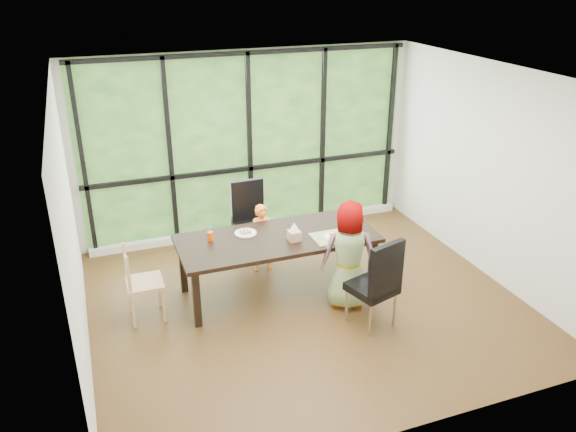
{
  "coord_description": "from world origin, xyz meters",
  "views": [
    {
      "loc": [
        -2.26,
        -5.52,
        3.77
      ],
      "look_at": [
        -0.12,
        0.26,
        1.05
      ],
      "focal_mm": 35.85,
      "sensor_mm": 36.0,
      "label": 1
    }
  ],
  "objects_px": {
    "orange_cup": "(210,236)",
    "green_cup": "(359,231)",
    "chair_interior_leather": "(372,282)",
    "tissue_box": "(294,236)",
    "dining_table": "(278,264)",
    "child_toddler": "(262,238)",
    "plate_near": "(332,236)",
    "child_older": "(351,254)",
    "plate_far": "(246,233)",
    "white_mug": "(359,219)",
    "chair_window_leather": "(252,222)",
    "chair_end_beech": "(145,283)"
  },
  "relations": [
    {
      "from": "child_toddler",
      "to": "plate_near",
      "type": "distance_m",
      "value": 1.08
    },
    {
      "from": "chair_end_beech",
      "to": "tissue_box",
      "type": "distance_m",
      "value": 1.8
    },
    {
      "from": "tissue_box",
      "to": "plate_far",
      "type": "bearing_deg",
      "value": 143.34
    },
    {
      "from": "tissue_box",
      "to": "child_toddler",
      "type": "bearing_deg",
      "value": 101.79
    },
    {
      "from": "dining_table",
      "to": "plate_far",
      "type": "height_order",
      "value": "plate_far"
    },
    {
      "from": "dining_table",
      "to": "tissue_box",
      "type": "bearing_deg",
      "value": -44.04
    },
    {
      "from": "plate_far",
      "to": "white_mug",
      "type": "xyz_separation_m",
      "value": [
        1.44,
        -0.18,
        0.04
      ]
    },
    {
      "from": "plate_far",
      "to": "plate_near",
      "type": "bearing_deg",
      "value": -24.99
    },
    {
      "from": "orange_cup",
      "to": "child_older",
      "type": "bearing_deg",
      "value": -26.83
    },
    {
      "from": "white_mug",
      "to": "chair_window_leather",
      "type": "bearing_deg",
      "value": 140.61
    },
    {
      "from": "orange_cup",
      "to": "green_cup",
      "type": "height_order",
      "value": "green_cup"
    },
    {
      "from": "child_older",
      "to": "tissue_box",
      "type": "height_order",
      "value": "child_older"
    },
    {
      "from": "child_toddler",
      "to": "dining_table",
      "type": "bearing_deg",
      "value": -83.24
    },
    {
      "from": "chair_interior_leather",
      "to": "chair_end_beech",
      "type": "bearing_deg",
      "value": -39.88
    },
    {
      "from": "plate_near",
      "to": "plate_far",
      "type": "bearing_deg",
      "value": 155.01
    },
    {
      "from": "dining_table",
      "to": "chair_window_leather",
      "type": "xyz_separation_m",
      "value": [
        -0.03,
        0.96,
        0.17
      ]
    },
    {
      "from": "child_toddler",
      "to": "plate_near",
      "type": "xyz_separation_m",
      "value": [
        0.62,
        -0.83,
        0.3
      ]
    },
    {
      "from": "white_mug",
      "to": "chair_end_beech",
      "type": "bearing_deg",
      "value": -178.99
    },
    {
      "from": "chair_interior_leather",
      "to": "tissue_box",
      "type": "distance_m",
      "value": 1.09
    },
    {
      "from": "chair_end_beech",
      "to": "tissue_box",
      "type": "bearing_deg",
      "value": -93.8
    },
    {
      "from": "child_older",
      "to": "orange_cup",
      "type": "height_order",
      "value": "child_older"
    },
    {
      "from": "chair_window_leather",
      "to": "green_cup",
      "type": "height_order",
      "value": "chair_window_leather"
    },
    {
      "from": "dining_table",
      "to": "chair_interior_leather",
      "type": "xyz_separation_m",
      "value": [
        0.75,
        -1.03,
        0.17
      ]
    },
    {
      "from": "plate_far",
      "to": "tissue_box",
      "type": "xyz_separation_m",
      "value": [
        0.49,
        -0.37,
        0.05
      ]
    },
    {
      "from": "plate_near",
      "to": "green_cup",
      "type": "height_order",
      "value": "green_cup"
    },
    {
      "from": "chair_interior_leather",
      "to": "plate_far",
      "type": "bearing_deg",
      "value": -65.5
    },
    {
      "from": "child_older",
      "to": "dining_table",
      "type": "bearing_deg",
      "value": -19.27
    },
    {
      "from": "child_toddler",
      "to": "plate_near",
      "type": "bearing_deg",
      "value": -46.8
    },
    {
      "from": "orange_cup",
      "to": "green_cup",
      "type": "distance_m",
      "value": 1.78
    },
    {
      "from": "chair_window_leather",
      "to": "plate_far",
      "type": "xyz_separation_m",
      "value": [
        -0.31,
        -0.75,
        0.22
      ]
    },
    {
      "from": "orange_cup",
      "to": "tissue_box",
      "type": "distance_m",
      "value": 0.99
    },
    {
      "from": "child_older",
      "to": "orange_cup",
      "type": "distance_m",
      "value": 1.67
    },
    {
      "from": "chair_end_beech",
      "to": "plate_near",
      "type": "relative_size",
      "value": 4.38
    },
    {
      "from": "green_cup",
      "to": "dining_table",
      "type": "bearing_deg",
      "value": 162.23
    },
    {
      "from": "plate_far",
      "to": "white_mug",
      "type": "distance_m",
      "value": 1.45
    },
    {
      "from": "dining_table",
      "to": "chair_end_beech",
      "type": "distance_m",
      "value": 1.6
    },
    {
      "from": "green_cup",
      "to": "tissue_box",
      "type": "distance_m",
      "value": 0.8
    },
    {
      "from": "chair_interior_leather",
      "to": "chair_end_beech",
      "type": "xyz_separation_m",
      "value": [
        -2.35,
        1.01,
        -0.09
      ]
    },
    {
      "from": "child_older",
      "to": "orange_cup",
      "type": "relative_size",
      "value": 11.98
    },
    {
      "from": "child_older",
      "to": "child_toddler",
      "type": "bearing_deg",
      "value": -39.5
    },
    {
      "from": "child_older",
      "to": "orange_cup",
      "type": "xyz_separation_m",
      "value": [
        -1.48,
        0.75,
        0.15
      ]
    },
    {
      "from": "chair_interior_leather",
      "to": "tissue_box",
      "type": "relative_size",
      "value": 7.76
    },
    {
      "from": "chair_interior_leather",
      "to": "white_mug",
      "type": "distance_m",
      "value": 1.14
    },
    {
      "from": "white_mug",
      "to": "orange_cup",
      "type": "bearing_deg",
      "value": 175.25
    },
    {
      "from": "child_toddler",
      "to": "plate_far",
      "type": "distance_m",
      "value": 0.59
    },
    {
      "from": "child_toddler",
      "to": "orange_cup",
      "type": "xyz_separation_m",
      "value": [
        -0.78,
        -0.42,
        0.34
      ]
    },
    {
      "from": "tissue_box",
      "to": "chair_end_beech",
      "type": "bearing_deg",
      "value": 175.64
    },
    {
      "from": "chair_window_leather",
      "to": "child_older",
      "type": "xyz_separation_m",
      "value": [
        0.74,
        -1.53,
        0.12
      ]
    },
    {
      "from": "plate_near",
      "to": "green_cup",
      "type": "bearing_deg",
      "value": -12.55
    },
    {
      "from": "dining_table",
      "to": "tissue_box",
      "type": "height_order",
      "value": "tissue_box"
    }
  ]
}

